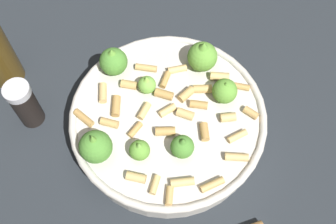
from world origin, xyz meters
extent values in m
plane|color=#23282D|center=(0.00, 0.00, 0.00)|extent=(2.40, 2.40, 0.00)
cylinder|color=beige|center=(0.00, 0.00, 0.02)|extent=(0.28, 0.28, 0.05)
torus|color=beige|center=(0.00, 0.00, 0.05)|extent=(0.29, 0.29, 0.01)
sphere|color=#4C8933|center=(0.01, -0.06, 0.07)|extent=(0.03, 0.03, 0.03)
cone|color=#4C8933|center=(0.01, -0.06, 0.08)|extent=(0.02, 0.02, 0.01)
sphere|color=#609E38|center=(0.07, 0.08, 0.07)|extent=(0.05, 0.05, 0.05)
cone|color=#609E38|center=(0.07, 0.08, 0.10)|extent=(0.02, 0.02, 0.02)
sphere|color=#609E38|center=(-0.05, -0.05, 0.06)|extent=(0.03, 0.03, 0.03)
cone|color=#75B247|center=(-0.05, -0.05, 0.08)|extent=(0.01, 0.01, 0.01)
sphere|color=#4C8933|center=(-0.07, 0.10, 0.07)|extent=(0.04, 0.04, 0.04)
cone|color=#609E38|center=(-0.07, 0.10, 0.09)|extent=(0.02, 0.02, 0.02)
sphere|color=#4C8933|center=(-0.11, -0.04, 0.07)|extent=(0.05, 0.05, 0.05)
cone|color=#609E38|center=(-0.11, -0.04, 0.10)|extent=(0.02, 0.02, 0.02)
sphere|color=#75B247|center=(-0.02, 0.05, 0.06)|extent=(0.03, 0.03, 0.03)
cone|color=#8CC64C|center=(-0.02, 0.05, 0.08)|extent=(0.01, 0.01, 0.01)
sphere|color=#609E38|center=(0.09, 0.01, 0.07)|extent=(0.04, 0.04, 0.04)
cone|color=#609E38|center=(0.09, 0.01, 0.08)|extent=(0.01, 0.01, 0.01)
cylinder|color=tan|center=(0.01, 0.06, 0.05)|extent=(0.02, 0.03, 0.01)
cylinder|color=tan|center=(-0.05, 0.06, 0.05)|extent=(0.03, 0.02, 0.01)
cylinder|color=tan|center=(0.08, -0.08, 0.05)|extent=(0.03, 0.02, 0.01)
cylinder|color=tan|center=(0.05, 0.01, 0.05)|extent=(0.03, 0.02, 0.01)
cylinder|color=tan|center=(0.03, 0.07, 0.05)|extent=(0.03, 0.01, 0.01)
cylinder|color=tan|center=(0.09, -0.05, 0.05)|extent=(0.03, 0.02, 0.01)
cylinder|color=tan|center=(0.05, -0.04, 0.05)|extent=(0.01, 0.03, 0.01)
cylinder|color=tan|center=(-0.06, -0.09, 0.05)|extent=(0.03, 0.02, 0.01)
cylinder|color=tan|center=(-0.09, 0.00, 0.05)|extent=(0.03, 0.02, 0.01)
cylinder|color=tan|center=(0.06, 0.03, 0.05)|extent=(0.03, 0.02, 0.01)
cylinder|color=tan|center=(0.04, -0.12, 0.05)|extent=(0.04, 0.02, 0.01)
cylinder|color=tan|center=(0.09, 0.05, 0.05)|extent=(0.03, 0.02, 0.01)
cylinder|color=tan|center=(0.00, 0.03, 0.05)|extent=(0.03, 0.02, 0.01)
cylinder|color=tan|center=(-0.04, -0.10, 0.05)|extent=(0.02, 0.03, 0.01)
cylinder|color=tan|center=(-0.01, -0.03, 0.05)|extent=(0.03, 0.02, 0.01)
cylinder|color=tan|center=(0.12, -0.02, 0.05)|extent=(0.02, 0.02, 0.01)
cylinder|color=tan|center=(0.03, 0.03, 0.05)|extent=(0.03, 0.03, 0.01)
cylinder|color=tan|center=(-0.05, -0.02, 0.05)|extent=(0.02, 0.02, 0.01)
cylinder|color=tan|center=(-0.07, 0.03, 0.05)|extent=(0.02, 0.03, 0.01)
cylinder|color=tan|center=(0.00, 0.01, 0.05)|extent=(0.03, 0.02, 0.01)
cylinder|color=tan|center=(-0.02, -0.12, 0.05)|extent=(0.02, 0.03, 0.01)
cylinder|color=tan|center=(0.00, -0.11, 0.05)|extent=(0.03, 0.01, 0.01)
cylinder|color=tan|center=(0.12, 0.03, 0.05)|extent=(0.03, 0.02, 0.01)
cylinder|color=tan|center=(0.02, -0.01, 0.05)|extent=(0.03, 0.02, 0.01)
cylinder|color=tan|center=(-0.02, 0.09, 0.05)|extent=(0.03, 0.02, 0.01)
cylinder|color=tan|center=(-0.12, 0.02, 0.05)|extent=(0.03, 0.03, 0.01)
cylinder|color=tan|center=(-0.09, 0.05, 0.05)|extent=(0.01, 0.03, 0.01)
cylinder|color=tan|center=(-0.03, 0.01, 0.05)|extent=(0.02, 0.03, 0.01)
cylinder|color=tan|center=(0.08, -0.02, 0.05)|extent=(0.02, 0.01, 0.01)
cylinder|color=black|center=(-0.21, 0.06, 0.04)|extent=(0.04, 0.04, 0.08)
cylinder|color=silver|center=(-0.21, 0.06, 0.08)|extent=(0.04, 0.04, 0.01)
camera|label=1|loc=(-0.05, -0.28, 0.58)|focal=43.64mm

